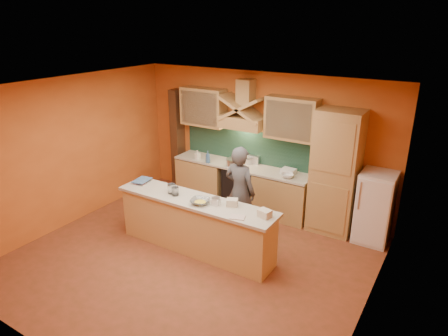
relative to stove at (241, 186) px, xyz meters
The scene contains 36 objects.
floor 2.27m from the stove, 82.23° to the right, with size 5.50×5.00×0.01m, color brown.
ceiling 3.23m from the stove, 82.23° to the right, with size 5.50×5.00×0.01m, color white.
wall_back 1.04m from the stove, 45.00° to the left, with size 5.50×0.02×2.80m, color #CE6728.
wall_front 4.80m from the stove, 86.35° to the right, with size 5.50×0.02×2.80m, color #CE6728.
wall_left 3.43m from the stove, 138.08° to the right, with size 0.02×5.00×2.80m, color #CE6728.
wall_right 3.88m from the stove, 35.80° to the right, with size 0.02×5.00×2.80m, color #CE6728.
base_cabinet_left 0.95m from the stove, behind, with size 1.10×0.60×0.86m, color tan.
base_cabinet_right 0.95m from the stove, ahead, with size 1.10×0.60×0.86m, color tan.
counter_top 0.45m from the stove, behind, with size 3.00×0.62×0.04m, color beige.
stove is the anchor object (origin of this frame).
backsplash 0.85m from the stove, 90.00° to the left, with size 3.00×0.03×0.70m, color #19382C.
range_hood 1.37m from the stove, 90.00° to the left, with size 0.92×0.50×0.24m, color tan.
hood_chimney 1.96m from the stove, 90.00° to the left, with size 0.30×0.30×0.50m, color tan.
upper_cabinet_left 1.85m from the stove, behind, with size 1.00×0.35×0.80m, color tan.
upper_cabinet_right 1.85m from the stove, ahead, with size 1.00×0.35×0.80m, color tan.
pantry_column 2.07m from the stove, ahead, with size 0.80×0.60×2.30m, color tan.
fridge 2.71m from the stove, ahead, with size 0.58×0.60×1.30m, color white.
trim_column_left 1.89m from the stove, behind, with size 0.20×0.30×2.30m, color #472816.
island_body 1.91m from the stove, 83.99° to the right, with size 2.80×0.55×0.88m, color #DBB570.
island_top 1.97m from the stove, 83.99° to the right, with size 2.90×0.62×0.05m, color beige.
person 1.25m from the stove, 61.44° to the right, with size 0.62×0.40×1.69m, color #4C4C51.
pot_large 0.56m from the stove, 131.55° to the right, with size 0.24×0.24×0.15m, color silver.
pot_small 0.55m from the stove, 65.04° to the left, with size 0.19×0.19×0.14m, color silver.
soap_bottle_a 1.14m from the stove, behind, with size 0.09×0.09×0.20m, color white.
soap_bottle_b 0.92m from the stove, 159.87° to the right, with size 0.10×0.10×0.26m, color #366096.
bowl_back 1.21m from the stove, ahead, with size 0.24×0.24×0.07m, color silver.
dish_rack 1.15m from the stove, ahead, with size 0.27×0.21×0.10m, color white.
book_lower 2.24m from the stove, 122.53° to the right, with size 0.21×0.29×0.03m, color #A33A3F.
book_upper 2.23m from the stove, 122.97° to the right, with size 0.25×0.34×0.03m, color #446896.
jar_large 2.01m from the stove, 98.58° to the right, with size 0.13×0.13×0.17m, color silver.
jar_small 2.03m from the stove, 95.29° to the right, with size 0.12×0.12×0.15m, color silver.
kitchen_scale 2.05m from the stove, 72.32° to the right, with size 0.12×0.12×0.10m, color silver.
mixing_bowl 2.09m from the stove, 79.54° to the right, with size 0.31×0.31×0.08m, color white.
cloth 2.42m from the stove, 61.79° to the right, with size 0.22×0.17×0.01m, color beige.
grocery_bag_a 2.05m from the stove, 64.64° to the right, with size 0.18×0.14×0.11m, color beige.
grocery_bag_b 2.42m from the stove, 51.85° to the right, with size 0.19×0.15×0.12m, color beige.
Camera 1 is at (3.47, -4.54, 3.75)m, focal length 32.00 mm.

